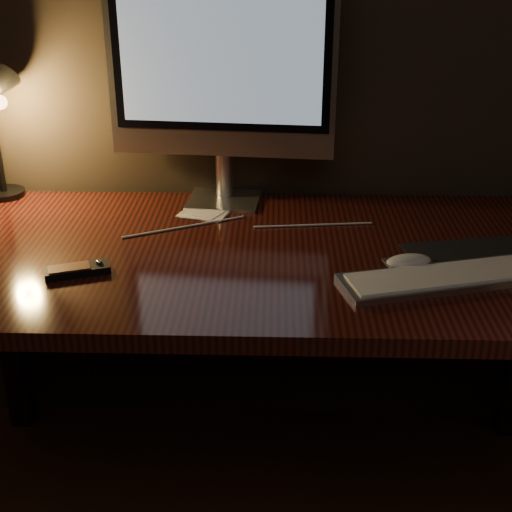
{
  "coord_description": "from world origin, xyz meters",
  "views": [
    {
      "loc": [
        0.03,
        0.39,
        1.42
      ],
      "look_at": [
        -0.01,
        1.73,
        0.79
      ],
      "focal_mm": 50.0,
      "sensor_mm": 36.0,
      "label": 1
    }
  ],
  "objects_px": {
    "mouse": "(408,263)",
    "media_remote": "(77,270)",
    "desk": "(261,286)",
    "monitor": "(221,67)",
    "keyboard": "(447,277)"
  },
  "relations": [
    {
      "from": "mouse",
      "to": "media_remote",
      "type": "height_order",
      "value": "media_remote"
    },
    {
      "from": "monitor",
      "to": "mouse",
      "type": "distance_m",
      "value": 0.67
    },
    {
      "from": "media_remote",
      "to": "mouse",
      "type": "bearing_deg",
      "value": -15.97
    },
    {
      "from": "keyboard",
      "to": "media_remote",
      "type": "xyz_separation_m",
      "value": [
        -0.77,
        0.01,
        0.0
      ]
    },
    {
      "from": "desk",
      "to": "media_remote",
      "type": "bearing_deg",
      "value": -152.17
    },
    {
      "from": "desk",
      "to": "monitor",
      "type": "xyz_separation_m",
      "value": [
        -0.1,
        0.23,
        0.48
      ]
    },
    {
      "from": "desk",
      "to": "mouse",
      "type": "height_order",
      "value": "mouse"
    },
    {
      "from": "media_remote",
      "to": "monitor",
      "type": "bearing_deg",
      "value": 37.07
    },
    {
      "from": "mouse",
      "to": "media_remote",
      "type": "bearing_deg",
      "value": 170.09
    },
    {
      "from": "monitor",
      "to": "keyboard",
      "type": "xyz_separation_m",
      "value": [
        0.49,
        -0.45,
        -0.35
      ]
    },
    {
      "from": "keyboard",
      "to": "mouse",
      "type": "distance_m",
      "value": 0.09
    },
    {
      "from": "monitor",
      "to": "media_remote",
      "type": "xyz_separation_m",
      "value": [
        -0.28,
        -0.44,
        -0.34
      ]
    },
    {
      "from": "mouse",
      "to": "keyboard",
      "type": "bearing_deg",
      "value": -56.4
    },
    {
      "from": "monitor",
      "to": "mouse",
      "type": "height_order",
      "value": "monitor"
    },
    {
      "from": "keyboard",
      "to": "media_remote",
      "type": "bearing_deg",
      "value": 163.84
    }
  ]
}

